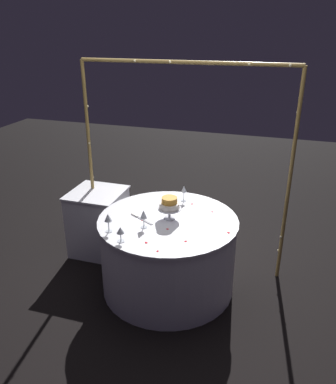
{
  "coord_description": "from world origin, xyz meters",
  "views": [
    {
      "loc": [
        0.95,
        -3.02,
        2.39
      ],
      "look_at": [
        0.0,
        0.0,
        1.02
      ],
      "focal_mm": 36.0,
      "sensor_mm": 36.0,
      "label": 1
    }
  ],
  "objects_px": {
    "tiered_cake": "(169,205)",
    "wine_glass_1": "(120,231)",
    "cake_knife": "(140,218)",
    "wine_glass_3": "(108,218)",
    "side_table": "(99,222)",
    "main_table": "(168,253)",
    "decorative_arch": "(183,138)",
    "wine_glass_2": "(184,190)",
    "wine_glass_0": "(144,215)"
  },
  "relations": [
    {
      "from": "tiered_cake",
      "to": "wine_glass_0",
      "type": "xyz_separation_m",
      "value": [
        -0.17,
        -0.23,
        -0.02
      ]
    },
    {
      "from": "decorative_arch",
      "to": "wine_glass_0",
      "type": "distance_m",
      "value": 0.89
    },
    {
      "from": "wine_glass_2",
      "to": "wine_glass_3",
      "type": "height_order",
      "value": "wine_glass_3"
    },
    {
      "from": "wine_glass_1",
      "to": "cake_knife",
      "type": "bearing_deg",
      "value": 89.39
    },
    {
      "from": "cake_knife",
      "to": "wine_glass_3",
      "type": "bearing_deg",
      "value": -119.19
    },
    {
      "from": "decorative_arch",
      "to": "tiered_cake",
      "type": "distance_m",
      "value": 0.69
    },
    {
      "from": "side_table",
      "to": "wine_glass_1",
      "type": "relative_size",
      "value": 5.44
    },
    {
      "from": "wine_glass_2",
      "to": "cake_knife",
      "type": "distance_m",
      "value": 0.58
    },
    {
      "from": "cake_knife",
      "to": "wine_glass_2",
      "type": "bearing_deg",
      "value": 60.48
    },
    {
      "from": "wine_glass_0",
      "to": "tiered_cake",
      "type": "bearing_deg",
      "value": 54.51
    },
    {
      "from": "tiered_cake",
      "to": "cake_knife",
      "type": "height_order",
      "value": "tiered_cake"
    },
    {
      "from": "cake_knife",
      "to": "side_table",
      "type": "bearing_deg",
      "value": 146.0
    },
    {
      "from": "main_table",
      "to": "wine_glass_1",
      "type": "bearing_deg",
      "value": -116.99
    },
    {
      "from": "tiered_cake",
      "to": "wine_glass_2",
      "type": "height_order",
      "value": "tiered_cake"
    },
    {
      "from": "cake_knife",
      "to": "wine_glass_1",
      "type": "bearing_deg",
      "value": -90.61
    },
    {
      "from": "tiered_cake",
      "to": "wine_glass_1",
      "type": "distance_m",
      "value": 0.58
    },
    {
      "from": "main_table",
      "to": "cake_knife",
      "type": "relative_size",
      "value": 4.89
    },
    {
      "from": "main_table",
      "to": "cake_knife",
      "type": "height_order",
      "value": "cake_knife"
    },
    {
      "from": "tiered_cake",
      "to": "wine_glass_0",
      "type": "bearing_deg",
      "value": -125.49
    },
    {
      "from": "decorative_arch",
      "to": "tiered_cake",
      "type": "bearing_deg",
      "value": -88.86
    },
    {
      "from": "main_table",
      "to": "wine_glass_0",
      "type": "xyz_separation_m",
      "value": [
        -0.16,
        -0.21,
        0.49
      ]
    },
    {
      "from": "wine_glass_3",
      "to": "tiered_cake",
      "type": "bearing_deg",
      "value": 42.41
    },
    {
      "from": "decorative_arch",
      "to": "side_table",
      "type": "xyz_separation_m",
      "value": [
        -0.94,
        -0.09,
        -1.02
      ]
    },
    {
      "from": "side_table",
      "to": "wine_glass_0",
      "type": "distance_m",
      "value": 1.12
    },
    {
      "from": "tiered_cake",
      "to": "wine_glass_0",
      "type": "relative_size",
      "value": 1.31
    },
    {
      "from": "tiered_cake",
      "to": "main_table",
      "type": "bearing_deg",
      "value": -114.83
    },
    {
      "from": "decorative_arch",
      "to": "tiered_cake",
      "type": "relative_size",
      "value": 9.62
    },
    {
      "from": "cake_knife",
      "to": "tiered_cake",
      "type": "bearing_deg",
      "value": 18.01
    },
    {
      "from": "main_table",
      "to": "tiered_cake",
      "type": "xyz_separation_m",
      "value": [
        0.01,
        0.02,
        0.51
      ]
    },
    {
      "from": "side_table",
      "to": "wine_glass_0",
      "type": "relative_size",
      "value": 4.34
    },
    {
      "from": "main_table",
      "to": "wine_glass_2",
      "type": "xyz_separation_m",
      "value": [
        0.03,
        0.43,
        0.49
      ]
    },
    {
      "from": "tiered_cake",
      "to": "wine_glass_1",
      "type": "height_order",
      "value": "tiered_cake"
    },
    {
      "from": "wine_glass_1",
      "to": "wine_glass_3",
      "type": "bearing_deg",
      "value": 143.75
    },
    {
      "from": "wine_glass_0",
      "to": "wine_glass_1",
      "type": "height_order",
      "value": "wine_glass_0"
    },
    {
      "from": "side_table",
      "to": "wine_glass_3",
      "type": "height_order",
      "value": "wine_glass_3"
    },
    {
      "from": "decorative_arch",
      "to": "main_table",
      "type": "relative_size",
      "value": 1.62
    },
    {
      "from": "decorative_arch",
      "to": "wine_glass_2",
      "type": "xyz_separation_m",
      "value": [
        0.03,
        -0.06,
        -0.52
      ]
    },
    {
      "from": "side_table",
      "to": "tiered_cake",
      "type": "distance_m",
      "value": 1.15
    },
    {
      "from": "tiered_cake",
      "to": "wine_glass_0",
      "type": "height_order",
      "value": "tiered_cake"
    },
    {
      "from": "main_table",
      "to": "wine_glass_2",
      "type": "relative_size",
      "value": 7.75
    },
    {
      "from": "wine_glass_0",
      "to": "wine_glass_3",
      "type": "relative_size",
      "value": 0.97
    },
    {
      "from": "wine_glass_3",
      "to": "side_table",
      "type": "bearing_deg",
      "value": 123.89
    },
    {
      "from": "side_table",
      "to": "main_table",
      "type": "bearing_deg",
      "value": -23.11
    },
    {
      "from": "wine_glass_1",
      "to": "decorative_arch",
      "type": "bearing_deg",
      "value": 75.72
    },
    {
      "from": "wine_glass_0",
      "to": "wine_glass_3",
      "type": "bearing_deg",
      "value": -148.72
    },
    {
      "from": "main_table",
      "to": "tiered_cake",
      "type": "height_order",
      "value": "tiered_cake"
    },
    {
      "from": "tiered_cake",
      "to": "wine_glass_2",
      "type": "xyz_separation_m",
      "value": [
        0.03,
        0.41,
        -0.02
      ]
    },
    {
      "from": "decorative_arch",
      "to": "wine_glass_0",
      "type": "height_order",
      "value": "decorative_arch"
    },
    {
      "from": "wine_glass_1",
      "to": "wine_glass_2",
      "type": "height_order",
      "value": "wine_glass_2"
    },
    {
      "from": "wine_glass_2",
      "to": "wine_glass_0",
      "type": "bearing_deg",
      "value": -106.42
    }
  ]
}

